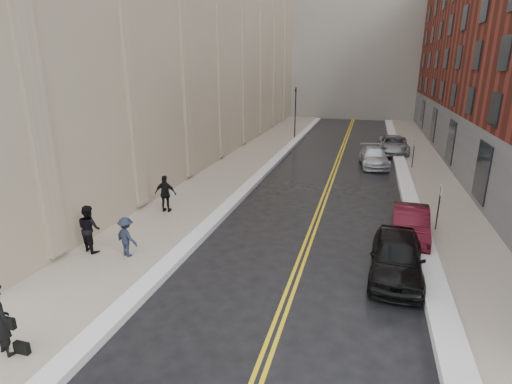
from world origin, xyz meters
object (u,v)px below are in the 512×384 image
Objects in this scene: car_maroon at (410,224)px; car_silver_far at (393,145)px; pedestrian_c at (166,194)px; car_black at (397,257)px; pedestrian_a at (89,228)px; pedestrian_main at (0,322)px; car_silver_near at (374,157)px; pedestrian_b at (126,237)px.

car_silver_far is (0.12, 18.63, 0.05)m from car_maroon.
pedestrian_c is (-11.63, -0.12, 0.40)m from car_maroon.
car_black is 2.36× the size of pedestrian_a.
pedestrian_a is at bearing 75.57° from pedestrian_c.
car_silver_far reaches higher than car_maroon.
pedestrian_main is at bearing -141.12° from car_black.
car_silver_far is 2.80× the size of pedestrian_a.
pedestrian_main reaches higher than car_black.
pedestrian_c is at bearing 165.22° from car_black.
pedestrian_main reaches higher than car_silver_far.
car_maroon is at bearing -90.78° from car_silver_near.
car_black is at bearing 156.63° from pedestrian_c.
car_black is 11.73m from pedestrian_a.
car_black is 0.94× the size of car_silver_near.
car_black is 0.84× the size of car_silver_far.
pedestrian_c is (-11.75, -18.76, 0.35)m from car_silver_far.
car_maroon is at bearing -120.04° from pedestrian_main.
car_maroon is 13.52m from car_silver_near.
car_silver_far is at bearing -96.20° from pedestrian_b.
car_silver_near is at bearing -98.38° from pedestrian_a.
car_silver_near is 16.94m from pedestrian_c.
car_black is 2.38× the size of pedestrian_c.
car_silver_near is at bearing 95.39° from car_black.
car_silver_far is 3.36× the size of pedestrian_b.
pedestrian_main is at bearing 109.51° from pedestrian_b.
pedestrian_a reaches higher than pedestrian_c.
car_maroon is (0.75, 3.60, -0.07)m from car_black.
car_silver_far is 22.14m from pedestrian_c.
pedestrian_b reaches higher than car_black.
pedestrian_c is (-10.15, -13.56, 0.40)m from car_silver_near.
pedestrian_c reaches higher than car_silver_near.
pedestrian_main is at bearing 129.36° from pedestrian_a.
pedestrian_main is (-9.87, -7.16, 0.32)m from car_black.
pedestrian_main is at bearing -131.47° from car_maroon.
pedestrian_b is at bearing -158.33° from pedestrian_a.
car_black is 22.25m from car_silver_far.
car_silver_far is (1.60, 5.19, 0.05)m from car_silver_near.
car_silver_near is 2.53× the size of pedestrian_c.
pedestrian_a is at bearing -127.65° from car_silver_near.
car_maroon is 2.66× the size of pedestrian_b.
pedestrian_c reaches higher than pedestrian_main.
pedestrian_b is 4.99m from pedestrian_c.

